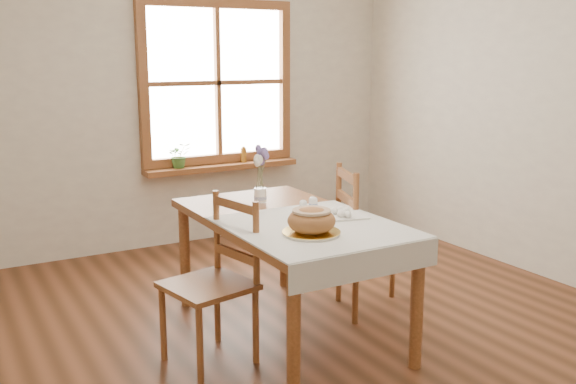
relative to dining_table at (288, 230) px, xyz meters
name	(u,v)px	position (x,y,z in m)	size (l,w,h in m)	color
ground	(313,351)	(0.00, -0.30, -0.66)	(5.00, 5.00, 0.00)	brown
room_walls	(316,54)	(0.00, -0.30, 1.04)	(4.60, 5.10, 2.65)	beige
window	(217,83)	(0.50, 2.17, 0.79)	(1.46, 0.08, 1.46)	#97562E
window_sill	(222,167)	(0.50, 2.10, 0.03)	(1.46, 0.20, 0.05)	#97562E
dining_table	(288,230)	(0.00, 0.00, 0.00)	(0.90, 1.60, 0.75)	#97562E
table_linen	(315,227)	(0.00, -0.30, 0.09)	(0.91, 0.99, 0.01)	silver
chair_left	(208,283)	(-0.57, -0.11, -0.20)	(0.43, 0.45, 0.93)	#97562E
chair_right	(376,240)	(0.70, 0.03, -0.17)	(0.46, 0.48, 0.99)	#97562E
bread_plate	(311,233)	(-0.10, -0.43, 0.10)	(0.30, 0.30, 0.02)	white
bread_loaf	(311,218)	(-0.10, -0.43, 0.18)	(0.26, 0.26, 0.14)	#A4663A
egg_napkin	(345,216)	(0.27, -0.21, 0.10)	(0.24, 0.20, 0.01)	silver
eggs	(345,212)	(0.27, -0.21, 0.13)	(0.18, 0.17, 0.04)	white
salt_shaker	(303,207)	(0.09, -0.02, 0.14)	(0.05, 0.05, 0.09)	white
pepper_shaker	(313,205)	(0.16, -0.03, 0.15)	(0.05, 0.05, 0.10)	white
flower_vase	(260,196)	(0.02, 0.40, 0.13)	(0.08, 0.08, 0.09)	white
lavender_bouquet	(260,169)	(0.02, 0.40, 0.31)	(0.15, 0.15, 0.27)	#61508E
potted_plant	(179,158)	(0.09, 2.10, 0.14)	(0.20, 0.22, 0.18)	#3C6C2B
amber_bottle	(244,154)	(0.72, 2.10, 0.12)	(0.05, 0.05, 0.15)	#A1681D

